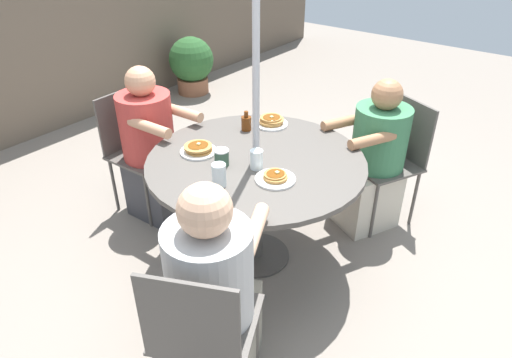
% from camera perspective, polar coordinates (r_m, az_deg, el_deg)
% --- Properties ---
extents(ground_plane, '(12.00, 12.00, 0.00)m').
position_cam_1_polar(ground_plane, '(3.12, 0.00, -9.51)').
color(ground_plane, gray).
extents(back_fence, '(10.00, 0.06, 1.74)m').
position_cam_1_polar(back_fence, '(4.85, -28.80, 13.76)').
color(back_fence, brown).
rests_on(back_fence, ground).
extents(patio_table, '(1.30, 1.30, 0.74)m').
position_cam_1_polar(patio_table, '(2.73, 0.00, 1.00)').
color(patio_table, '#4C4742').
rests_on(patio_table, ground).
extents(umbrella_pole, '(0.04, 0.04, 2.29)m').
position_cam_1_polar(umbrella_pole, '(2.52, 0.00, 10.49)').
color(umbrella_pole, '#ADADB2').
rests_on(umbrella_pole, ground).
extents(patio_chair_north, '(0.44, 0.44, 0.90)m').
position_cam_1_polar(patio_chair_north, '(3.46, -14.81, 4.21)').
color(patio_chair_north, '#514C47').
rests_on(patio_chair_north, ground).
extents(diner_north, '(0.39, 0.57, 1.13)m').
position_cam_1_polar(diner_north, '(3.35, -12.80, 3.31)').
color(diner_north, '#3D3D42').
rests_on(diner_north, ground).
extents(patio_chair_east, '(0.57, 0.57, 0.90)m').
position_cam_1_polar(patio_chair_east, '(2.02, -6.86, -18.09)').
color(patio_chair_east, '#514C47').
rests_on(patio_chair_east, ground).
extents(diner_east, '(0.62, 0.56, 1.14)m').
position_cam_1_polar(diner_east, '(2.13, -5.34, -14.73)').
color(diner_east, gray).
rests_on(diner_east, ground).
extents(patio_chair_south, '(0.57, 0.57, 0.90)m').
position_cam_1_polar(patio_chair_south, '(3.36, 16.81, 3.02)').
color(patio_chair_south, '#514C47').
rests_on(patio_chair_south, ground).
extents(diner_south, '(0.61, 0.55, 1.09)m').
position_cam_1_polar(diner_south, '(3.27, 14.41, 1.94)').
color(diner_south, beige).
rests_on(diner_south, ground).
extents(pancake_plate_a, '(0.22, 0.22, 0.06)m').
position_cam_1_polar(pancake_plate_a, '(2.77, -7.19, 3.71)').
color(pancake_plate_a, white).
rests_on(pancake_plate_a, patio_table).
extents(pancake_plate_b, '(0.22, 0.22, 0.07)m').
position_cam_1_polar(pancake_plate_b, '(3.11, 1.95, 7.19)').
color(pancake_plate_b, white).
rests_on(pancake_plate_b, patio_table).
extents(pancake_plate_c, '(0.22, 0.22, 0.05)m').
position_cam_1_polar(pancake_plate_c, '(2.48, 2.44, 0.16)').
color(pancake_plate_c, white).
rests_on(pancake_plate_c, patio_table).
extents(syrup_bottle, '(0.09, 0.07, 0.13)m').
position_cam_1_polar(syrup_bottle, '(3.03, -1.21, 7.05)').
color(syrup_bottle, '#602D0F').
rests_on(syrup_bottle, patio_table).
extents(coffee_cup, '(0.09, 0.09, 0.10)m').
position_cam_1_polar(coffee_cup, '(2.62, -4.32, 2.72)').
color(coffee_cup, '#33513D').
rests_on(coffee_cup, patio_table).
extents(drinking_glass_a, '(0.07, 0.07, 0.11)m').
position_cam_1_polar(drinking_glass_a, '(2.57, 0.07, 2.47)').
color(drinking_glass_a, silver).
rests_on(drinking_glass_a, patio_table).
extents(drinking_glass_b, '(0.08, 0.08, 0.13)m').
position_cam_1_polar(drinking_glass_b, '(2.42, -4.64, 0.51)').
color(drinking_glass_b, silver).
rests_on(drinking_glass_b, patio_table).
extents(potted_shrub, '(0.53, 0.53, 0.68)m').
position_cam_1_polar(potted_shrub, '(5.72, -8.07, 14.12)').
color(potted_shrub, brown).
rests_on(potted_shrub, ground).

